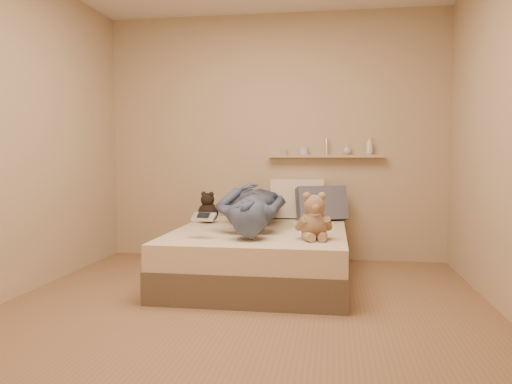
% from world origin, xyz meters
% --- Properties ---
extents(room, '(3.80, 3.80, 3.80)m').
position_xyz_m(room, '(0.00, 0.00, 1.30)').
color(room, '#876246').
rests_on(room, ground).
extents(bed, '(1.50, 1.90, 0.45)m').
position_xyz_m(bed, '(0.00, 0.93, 0.22)').
color(bed, brown).
rests_on(bed, floor).
extents(game_console, '(0.21, 0.12, 0.07)m').
position_xyz_m(game_console, '(-0.37, 0.37, 0.62)').
color(game_console, silver).
rests_on(game_console, bed).
extents(teddy_bear, '(0.30, 0.30, 0.37)m').
position_xyz_m(teddy_bear, '(0.49, 0.44, 0.60)').
color(teddy_bear, '#8C6C4D').
rests_on(teddy_bear, bed).
extents(dark_plush, '(0.20, 0.20, 0.31)m').
position_xyz_m(dark_plush, '(-0.57, 1.26, 0.58)').
color(dark_plush, black).
rests_on(dark_plush, bed).
extents(pillow_cream, '(0.56, 0.25, 0.42)m').
position_xyz_m(pillow_cream, '(0.26, 1.76, 0.65)').
color(pillow_cream, beige).
rests_on(pillow_cream, bed).
extents(pillow_grey, '(0.55, 0.39, 0.37)m').
position_xyz_m(pillow_grey, '(0.52, 1.62, 0.62)').
color(pillow_grey, slate).
rests_on(pillow_grey, bed).
extents(person, '(0.78, 1.75, 0.41)m').
position_xyz_m(person, '(-0.09, 1.05, 0.65)').
color(person, '#404E64').
rests_on(person, bed).
extents(wall_shelf, '(1.20, 0.12, 0.03)m').
position_xyz_m(wall_shelf, '(0.55, 1.84, 1.10)').
color(wall_shelf, tan).
rests_on(wall_shelf, wall_back).
extents(shelf_bottles, '(0.97, 0.10, 0.19)m').
position_xyz_m(shelf_bottles, '(0.68, 1.84, 1.18)').
color(shelf_bottles, '#ABA593').
rests_on(shelf_bottles, wall_shelf).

